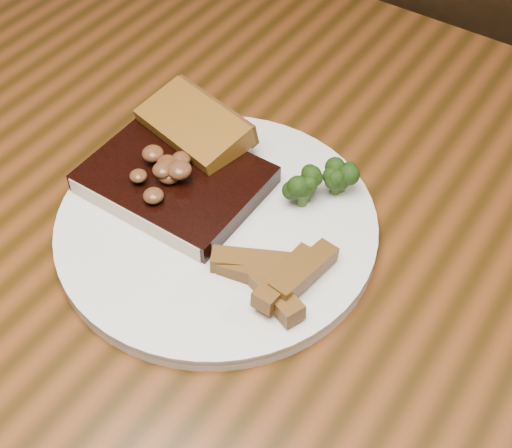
{
  "coord_description": "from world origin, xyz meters",
  "views": [
    {
      "loc": [
        0.23,
        -0.35,
        1.27
      ],
      "look_at": [
        -0.01,
        0.0,
        0.78
      ],
      "focal_mm": 50.0,
      "sensor_mm": 36.0,
      "label": 1
    }
  ],
  "objects_px": {
    "dining_table": "(265,310)",
    "chair_far": "(397,85)",
    "potato_wedges": "(280,268)",
    "garlic_bread": "(195,142)",
    "steak": "(175,180)",
    "plate": "(217,227)"
  },
  "relations": [
    {
      "from": "potato_wedges",
      "to": "chair_far",
      "type": "bearing_deg",
      "value": 104.15
    },
    {
      "from": "dining_table",
      "to": "steak",
      "type": "relative_size",
      "value": 9.7
    },
    {
      "from": "dining_table",
      "to": "potato_wedges",
      "type": "height_order",
      "value": "potato_wedges"
    },
    {
      "from": "dining_table",
      "to": "chair_far",
      "type": "distance_m",
      "value": 0.64
    },
    {
      "from": "dining_table",
      "to": "plate",
      "type": "distance_m",
      "value": 0.11
    },
    {
      "from": "dining_table",
      "to": "steak",
      "type": "height_order",
      "value": "steak"
    },
    {
      "from": "steak",
      "to": "chair_far",
      "type": "bearing_deg",
      "value": 91.26
    },
    {
      "from": "steak",
      "to": "potato_wedges",
      "type": "xyz_separation_m",
      "value": [
        0.14,
        -0.03,
        -0.0
      ]
    },
    {
      "from": "chair_far",
      "to": "steak",
      "type": "distance_m",
      "value": 0.65
    },
    {
      "from": "chair_far",
      "to": "garlic_bread",
      "type": "bearing_deg",
      "value": 81.97
    },
    {
      "from": "steak",
      "to": "potato_wedges",
      "type": "distance_m",
      "value": 0.15
    },
    {
      "from": "chair_far",
      "to": "plate",
      "type": "xyz_separation_m",
      "value": [
        0.07,
        -0.61,
        0.25
      ]
    },
    {
      "from": "dining_table",
      "to": "potato_wedges",
      "type": "xyz_separation_m",
      "value": [
        0.03,
        -0.02,
        0.12
      ]
    },
    {
      "from": "chair_far",
      "to": "dining_table",
      "type": "bearing_deg",
      "value": 94.27
    },
    {
      "from": "chair_far",
      "to": "steak",
      "type": "bearing_deg",
      "value": 83.7
    },
    {
      "from": "garlic_bread",
      "to": "potato_wedges",
      "type": "height_order",
      "value": "same"
    },
    {
      "from": "garlic_bread",
      "to": "plate",
      "type": "bearing_deg",
      "value": -29.41
    },
    {
      "from": "chair_far",
      "to": "steak",
      "type": "xyz_separation_m",
      "value": [
        0.02,
        -0.6,
        0.27
      ]
    },
    {
      "from": "steak",
      "to": "dining_table",
      "type": "bearing_deg",
      "value": -5.54
    },
    {
      "from": "dining_table",
      "to": "chair_far",
      "type": "height_order",
      "value": "chair_far"
    },
    {
      "from": "steak",
      "to": "potato_wedges",
      "type": "bearing_deg",
      "value": -13.42
    },
    {
      "from": "steak",
      "to": "garlic_bread",
      "type": "height_order",
      "value": "same"
    }
  ]
}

